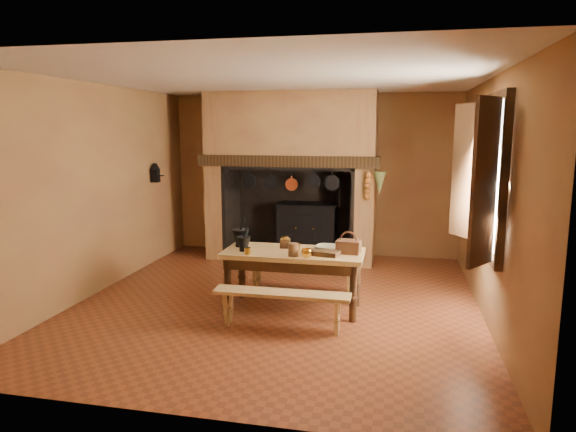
# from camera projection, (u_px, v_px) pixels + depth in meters

# --- Properties ---
(floor) EXTENTS (5.50, 5.50, 0.00)m
(floor) POSITION_uv_depth(u_px,v_px,m) (278.00, 302.00, 6.61)
(floor) COLOR brown
(floor) RESTS_ON ground
(ceiling) EXTENTS (5.50, 5.50, 0.00)m
(ceiling) POSITION_uv_depth(u_px,v_px,m) (278.00, 78.00, 6.14)
(ceiling) COLOR silver
(ceiling) RESTS_ON back_wall
(back_wall) EXTENTS (5.00, 0.02, 2.80)m
(back_wall) POSITION_uv_depth(u_px,v_px,m) (314.00, 175.00, 9.03)
(back_wall) COLOR olive
(back_wall) RESTS_ON floor
(wall_left) EXTENTS (0.02, 5.50, 2.80)m
(wall_left) POSITION_uv_depth(u_px,v_px,m) (97.00, 189.00, 6.89)
(wall_left) COLOR olive
(wall_left) RESTS_ON floor
(wall_right) EXTENTS (0.02, 5.50, 2.80)m
(wall_right) POSITION_uv_depth(u_px,v_px,m) (491.00, 200.00, 5.86)
(wall_right) COLOR olive
(wall_right) RESTS_ON floor
(wall_front) EXTENTS (5.00, 0.02, 2.80)m
(wall_front) POSITION_uv_depth(u_px,v_px,m) (192.00, 241.00, 3.73)
(wall_front) COLOR olive
(wall_front) RESTS_ON floor
(chimney_breast) EXTENTS (2.95, 0.96, 2.80)m
(chimney_breast) POSITION_uv_depth(u_px,v_px,m) (292.00, 152.00, 8.60)
(chimney_breast) COLOR olive
(chimney_breast) RESTS_ON floor
(iron_range) EXTENTS (1.12, 0.55, 1.60)m
(iron_range) POSITION_uv_depth(u_px,v_px,m) (308.00, 229.00, 8.90)
(iron_range) COLOR black
(iron_range) RESTS_ON floor
(hearth_pans) EXTENTS (0.51, 0.62, 0.20)m
(hearth_pans) POSITION_uv_depth(u_px,v_px,m) (249.00, 251.00, 8.95)
(hearth_pans) COLOR gold
(hearth_pans) RESTS_ON floor
(hanging_pans) EXTENTS (1.92, 0.29, 0.27)m
(hanging_pans) POSITION_uv_depth(u_px,v_px,m) (283.00, 182.00, 8.20)
(hanging_pans) COLOR black
(hanging_pans) RESTS_ON chimney_breast
(onion_string) EXTENTS (0.12, 0.10, 0.46)m
(onion_string) POSITION_uv_depth(u_px,v_px,m) (367.00, 186.00, 7.91)
(onion_string) COLOR #95471B
(onion_string) RESTS_ON chimney_breast
(herb_bunch) EXTENTS (0.20, 0.20, 0.35)m
(herb_bunch) POSITION_uv_depth(u_px,v_px,m) (379.00, 183.00, 7.86)
(herb_bunch) COLOR #4F5A2A
(herb_bunch) RESTS_ON chimney_breast
(window) EXTENTS (0.39, 1.75, 1.76)m
(window) POSITION_uv_depth(u_px,v_px,m) (484.00, 177.00, 5.46)
(window) COLOR white
(window) RESTS_ON wall_right
(wall_coffee_mill) EXTENTS (0.23, 0.16, 0.31)m
(wall_coffee_mill) POSITION_uv_depth(u_px,v_px,m) (155.00, 171.00, 8.35)
(wall_coffee_mill) COLOR black
(wall_coffee_mill) RESTS_ON wall_left
(work_table) EXTENTS (1.70, 0.75, 0.74)m
(work_table) POSITION_uv_depth(u_px,v_px,m) (294.00, 260.00, 6.26)
(work_table) COLOR tan
(work_table) RESTS_ON floor
(bench_front) EXTENTS (1.53, 0.27, 0.43)m
(bench_front) POSITION_uv_depth(u_px,v_px,m) (282.00, 301.00, 5.67)
(bench_front) COLOR tan
(bench_front) RESTS_ON floor
(bench_back) EXTENTS (1.56, 0.27, 0.44)m
(bench_back) POSITION_uv_depth(u_px,v_px,m) (302.00, 270.00, 6.88)
(bench_back) COLOR tan
(bench_back) RESTS_ON floor
(mortar_large) EXTENTS (0.22, 0.22, 0.38)m
(mortar_large) POSITION_uv_depth(u_px,v_px,m) (240.00, 237.00, 6.45)
(mortar_large) COLOR black
(mortar_large) RESTS_ON work_table
(mortar_small) EXTENTS (0.18, 0.18, 0.30)m
(mortar_small) POSITION_uv_depth(u_px,v_px,m) (244.00, 243.00, 6.22)
(mortar_small) COLOR black
(mortar_small) RESTS_ON work_table
(coffee_grinder) EXTENTS (0.16, 0.13, 0.18)m
(coffee_grinder) POSITION_uv_depth(u_px,v_px,m) (285.00, 242.00, 6.39)
(coffee_grinder) COLOR #382111
(coffee_grinder) RESTS_ON work_table
(brass_mug_a) EXTENTS (0.09, 0.09, 0.08)m
(brass_mug_a) POSITION_uv_depth(u_px,v_px,m) (248.00, 251.00, 6.05)
(brass_mug_a) COLOR gold
(brass_mug_a) RESTS_ON work_table
(brass_mug_b) EXTENTS (0.09, 0.09, 0.09)m
(brass_mug_b) POSITION_uv_depth(u_px,v_px,m) (297.00, 247.00, 6.26)
(brass_mug_b) COLOR gold
(brass_mug_b) RESTS_ON work_table
(mixing_bowl) EXTENTS (0.32, 0.32, 0.07)m
(mixing_bowl) POSITION_uv_depth(u_px,v_px,m) (327.00, 248.00, 6.22)
(mixing_bowl) COLOR beige
(mixing_bowl) RESTS_ON work_table
(stoneware_crock) EXTENTS (0.16, 0.16, 0.15)m
(stoneware_crock) POSITION_uv_depth(u_px,v_px,m) (293.00, 250.00, 5.97)
(stoneware_crock) COLOR brown
(stoneware_crock) RESTS_ON work_table
(glass_jar) EXTENTS (0.09, 0.09, 0.12)m
(glass_jar) POSITION_uv_depth(u_px,v_px,m) (344.00, 248.00, 6.11)
(glass_jar) COLOR beige
(glass_jar) RESTS_ON work_table
(wicker_basket) EXTENTS (0.30, 0.23, 0.27)m
(wicker_basket) POSITION_uv_depth(u_px,v_px,m) (349.00, 246.00, 6.12)
(wicker_basket) COLOR #4B2516
(wicker_basket) RESTS_ON work_table
(wooden_tray) EXTENTS (0.37, 0.29, 0.06)m
(wooden_tray) POSITION_uv_depth(u_px,v_px,m) (325.00, 253.00, 6.04)
(wooden_tray) COLOR #382111
(wooden_tray) RESTS_ON work_table
(brass_cup) EXTENTS (0.16, 0.16, 0.10)m
(brass_cup) POSITION_uv_depth(u_px,v_px,m) (307.00, 253.00, 5.93)
(brass_cup) COLOR gold
(brass_cup) RESTS_ON work_table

